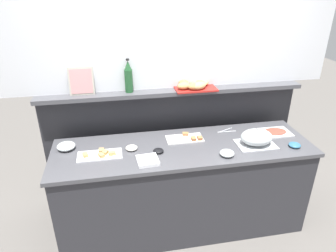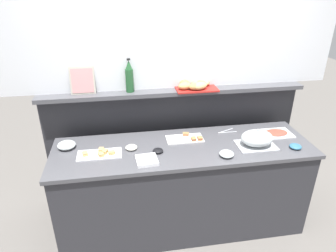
% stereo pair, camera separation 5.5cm
% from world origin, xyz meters
% --- Properties ---
extents(ground_plane, '(12.00, 12.00, 0.00)m').
position_xyz_m(ground_plane, '(0.00, 0.60, 0.00)').
color(ground_plane, slate).
extents(buffet_counter, '(2.31, 0.69, 0.90)m').
position_xyz_m(buffet_counter, '(0.00, 0.00, 0.45)').
color(buffet_counter, '#2D2D33').
rests_on(buffet_counter, ground_plane).
extents(back_ledge_unit, '(2.60, 0.22, 1.28)m').
position_xyz_m(back_ledge_unit, '(0.00, 0.52, 0.67)').
color(back_ledge_unit, '#2D2D33').
rests_on(back_ledge_unit, ground_plane).
extents(upper_wall_panel, '(3.20, 0.08, 1.32)m').
position_xyz_m(upper_wall_panel, '(0.00, 0.55, 1.94)').
color(upper_wall_panel, white).
rests_on(upper_wall_panel, back_ledge_unit).
extents(sandwich_platter_rear, '(0.34, 0.17, 0.04)m').
position_xyz_m(sandwich_platter_rear, '(0.05, 0.13, 0.91)').
color(sandwich_platter_rear, white).
rests_on(sandwich_platter_rear, buffet_counter).
extents(sandwich_platter_front, '(0.37, 0.17, 0.04)m').
position_xyz_m(sandwich_platter_front, '(-0.73, -0.02, 0.91)').
color(sandwich_platter_front, silver).
rests_on(sandwich_platter_front, buffet_counter).
extents(cold_cuts_platter, '(0.29, 0.22, 0.02)m').
position_xyz_m(cold_cuts_platter, '(0.93, 0.09, 0.91)').
color(cold_cuts_platter, white).
rests_on(cold_cuts_platter, buffet_counter).
extents(serving_cloche, '(0.34, 0.24, 0.17)m').
position_xyz_m(serving_cloche, '(0.64, -0.09, 0.97)').
color(serving_cloche, '#B7BABF').
rests_on(serving_cloche, buffet_counter).
extents(glass_bowl_large, '(0.12, 0.12, 0.05)m').
position_xyz_m(glass_bowl_large, '(0.32, -0.22, 0.92)').
color(glass_bowl_large, silver).
rests_on(glass_bowl_large, buffet_counter).
extents(glass_bowl_medium, '(0.16, 0.16, 0.06)m').
position_xyz_m(glass_bowl_medium, '(-1.02, 0.14, 0.93)').
color(glass_bowl_medium, silver).
rests_on(glass_bowl_medium, buffet_counter).
extents(condiment_bowl_dark, '(0.09, 0.09, 0.03)m').
position_xyz_m(condiment_bowl_dark, '(-0.24, -0.06, 0.91)').
color(condiment_bowl_dark, black).
rests_on(condiment_bowl_dark, buffet_counter).
extents(condiment_bowl_teal, '(0.10, 0.10, 0.04)m').
position_xyz_m(condiment_bowl_teal, '(0.96, -0.19, 0.92)').
color(condiment_bowl_teal, teal).
rests_on(condiment_bowl_teal, buffet_counter).
extents(condiment_bowl_red, '(0.10, 0.10, 0.04)m').
position_xyz_m(condiment_bowl_red, '(-0.46, 0.03, 0.92)').
color(condiment_bowl_red, silver).
rests_on(condiment_bowl_red, buffet_counter).
extents(serving_tongs, '(0.19, 0.08, 0.01)m').
position_xyz_m(serving_tongs, '(0.47, 0.21, 0.90)').
color(serving_tongs, '#B7BABF').
rests_on(serving_tongs, buffet_counter).
extents(napkin_stack, '(0.18, 0.18, 0.03)m').
position_xyz_m(napkin_stack, '(-0.35, -0.20, 0.91)').
color(napkin_stack, white).
rests_on(napkin_stack, buffet_counter).
extents(wine_bottle_green, '(0.08, 0.08, 0.32)m').
position_xyz_m(wine_bottle_green, '(-0.43, 0.47, 1.42)').
color(wine_bottle_green, '#23562D').
rests_on(wine_bottle_green, back_ledge_unit).
extents(bread_basket, '(0.40, 0.28, 0.08)m').
position_xyz_m(bread_basket, '(0.20, 0.44, 1.31)').
color(bread_basket, '#B2231E').
rests_on(bread_basket, back_ledge_unit).
extents(framed_picture, '(0.23, 0.06, 0.25)m').
position_xyz_m(framed_picture, '(-0.86, 0.48, 1.40)').
color(framed_picture, '#B2AD9E').
rests_on(framed_picture, back_ledge_unit).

